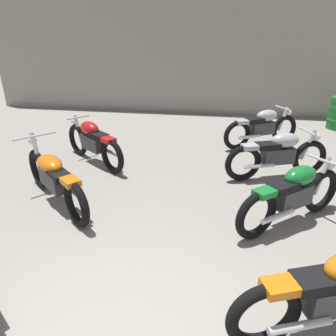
{
  "coord_description": "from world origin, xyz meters",
  "views": [
    {
      "loc": [
        0.71,
        -1.33,
        2.5
      ],
      "look_at": [
        0.0,
        3.01,
        0.55
      ],
      "focal_mm": 33.52,
      "sensor_mm": 36.0,
      "label": 1
    }
  ],
  "objects_px": {
    "motorcycle_right_row_2": "(278,154)",
    "motorcycle_right_row_3": "(262,127)",
    "motorcycle_right_row_1": "(293,194)",
    "motorcycle_left_row_1": "(54,177)",
    "motorcycle_left_row_2": "(93,141)"
  },
  "relations": [
    {
      "from": "motorcycle_left_row_2",
      "to": "motorcycle_right_row_1",
      "type": "bearing_deg",
      "value": -25.02
    },
    {
      "from": "motorcycle_right_row_1",
      "to": "motorcycle_right_row_2",
      "type": "relative_size",
      "value": 0.84
    },
    {
      "from": "motorcycle_right_row_2",
      "to": "motorcycle_right_row_3",
      "type": "xyz_separation_m",
      "value": [
        -0.1,
        1.71,
        0.0
      ]
    },
    {
      "from": "motorcycle_left_row_1",
      "to": "motorcycle_right_row_1",
      "type": "relative_size",
      "value": 1.07
    },
    {
      "from": "motorcycle_right_row_2",
      "to": "motorcycle_right_row_3",
      "type": "distance_m",
      "value": 1.71
    },
    {
      "from": "motorcycle_left_row_2",
      "to": "motorcycle_right_row_2",
      "type": "height_order",
      "value": "same"
    },
    {
      "from": "motorcycle_left_row_2",
      "to": "motorcycle_right_row_1",
      "type": "xyz_separation_m",
      "value": [
        3.49,
        -1.63,
        0.0
      ]
    },
    {
      "from": "motorcycle_left_row_2",
      "to": "motorcycle_right_row_2",
      "type": "xyz_separation_m",
      "value": [
        3.53,
        -0.12,
        0.0
      ]
    },
    {
      "from": "motorcycle_right_row_3",
      "to": "motorcycle_left_row_1",
      "type": "bearing_deg",
      "value": -136.51
    },
    {
      "from": "motorcycle_left_row_2",
      "to": "motorcycle_right_row_1",
      "type": "relative_size",
      "value": 1.03
    },
    {
      "from": "motorcycle_left_row_1",
      "to": "motorcycle_right_row_1",
      "type": "bearing_deg",
      "value": 0.24
    },
    {
      "from": "motorcycle_right_row_1",
      "to": "motorcycle_left_row_1",
      "type": "bearing_deg",
      "value": -179.76
    },
    {
      "from": "motorcycle_left_row_2",
      "to": "motorcycle_left_row_1",
      "type": "bearing_deg",
      "value": -89.03
    },
    {
      "from": "motorcycle_left_row_2",
      "to": "motorcycle_right_row_2",
      "type": "bearing_deg",
      "value": -1.92
    },
    {
      "from": "motorcycle_left_row_1",
      "to": "motorcycle_right_row_1",
      "type": "xyz_separation_m",
      "value": [
        3.47,
        0.01,
        0.01
      ]
    }
  ]
}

